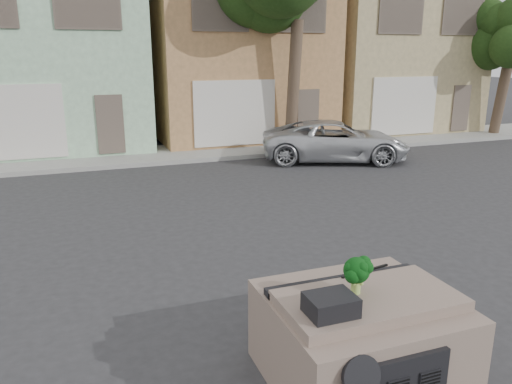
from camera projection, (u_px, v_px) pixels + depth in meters
ground_plane at (262, 274)px, 8.44m from camera, size 120.00×120.00×0.00m
sidewalk at (157, 155)px, 17.90m from camera, size 40.00×3.00×0.15m
townhouse_mint at (44, 48)px, 19.34m from camera, size 7.20×8.20×7.55m
townhouse_tan at (229, 49)px, 21.86m from camera, size 7.20×8.20×7.55m
townhouse_beige at (375, 49)px, 24.38m from camera, size 7.20×8.20×7.55m
silver_pickup at (334, 161)px, 17.30m from camera, size 5.49×3.96×1.39m
tree_near at (294, 34)px, 17.82m from camera, size 4.40×4.00×8.50m
tree_far at (505, 67)px, 21.52m from camera, size 3.20×3.00×6.00m
car_dashboard at (359, 335)px, 5.58m from camera, size 2.00×1.80×1.12m
instrument_hump at (331, 305)px, 4.89m from camera, size 0.48×0.38×0.20m
wiper_arm at (365, 271)px, 5.86m from camera, size 0.69×0.15×0.02m
broccoli at (356, 275)px, 5.30m from camera, size 0.35×0.35×0.42m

